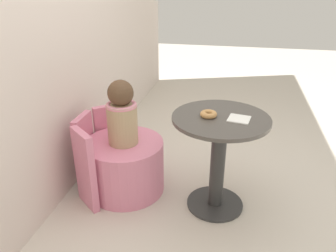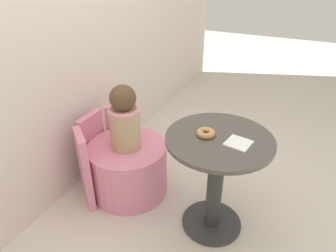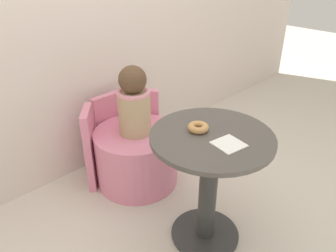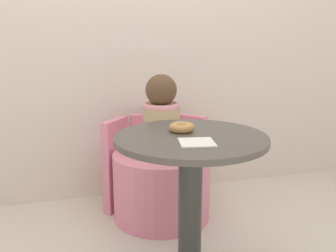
{
  "view_description": "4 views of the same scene",
  "coord_description": "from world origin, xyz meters",
  "px_view_note": "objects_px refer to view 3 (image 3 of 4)",
  "views": [
    {
      "loc": [
        -1.92,
        -0.1,
        1.54
      ],
      "look_at": [
        0.12,
        0.34,
        0.57
      ],
      "focal_mm": 35.0,
      "sensor_mm": 36.0,
      "label": 1
    },
    {
      "loc": [
        -1.42,
        -0.39,
        1.62
      ],
      "look_at": [
        0.12,
        0.34,
        0.65
      ],
      "focal_mm": 32.0,
      "sensor_mm": 36.0,
      "label": 2
    },
    {
      "loc": [
        -1.11,
        -0.88,
        1.54
      ],
      "look_at": [
        0.1,
        0.34,
        0.59
      ],
      "focal_mm": 35.0,
      "sensor_mm": 36.0,
      "label": 3
    },
    {
      "loc": [
        -0.47,
        -1.51,
        1.12
      ],
      "look_at": [
        0.06,
        0.36,
        0.65
      ],
      "focal_mm": 42.0,
      "sensor_mm": 36.0,
      "label": 4
    }
  ],
  "objects_px": {
    "round_table": "(209,172)",
    "child_figure": "(134,102)",
    "tub_chair": "(137,156)",
    "donut": "(198,127)"
  },
  "relations": [
    {
      "from": "tub_chair",
      "to": "child_figure",
      "type": "distance_m",
      "value": 0.43
    },
    {
      "from": "round_table",
      "to": "child_figure",
      "type": "relative_size",
      "value": 1.47
    },
    {
      "from": "round_table",
      "to": "tub_chair",
      "type": "bearing_deg",
      "value": 85.15
    },
    {
      "from": "round_table",
      "to": "donut",
      "type": "distance_m",
      "value": 0.26
    },
    {
      "from": "tub_chair",
      "to": "donut",
      "type": "distance_m",
      "value": 0.81
    },
    {
      "from": "child_figure",
      "to": "donut",
      "type": "xyz_separation_m",
      "value": [
        -0.07,
        -0.62,
        0.08
      ]
    },
    {
      "from": "child_figure",
      "to": "donut",
      "type": "bearing_deg",
      "value": -96.83
    },
    {
      "from": "tub_chair",
      "to": "donut",
      "type": "bearing_deg",
      "value": -96.83
    },
    {
      "from": "donut",
      "to": "round_table",
      "type": "bearing_deg",
      "value": -79.55
    },
    {
      "from": "round_table",
      "to": "child_figure",
      "type": "distance_m",
      "value": 0.72
    }
  ]
}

